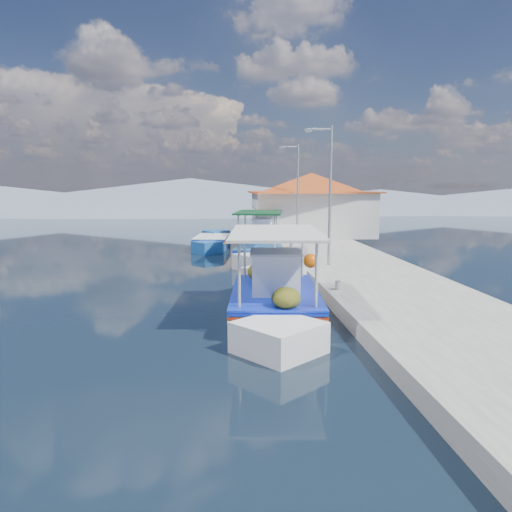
{
  "coord_description": "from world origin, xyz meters",
  "views": [
    {
      "loc": [
        -0.05,
        -18.42,
        3.94
      ],
      "look_at": [
        1.21,
        -0.45,
        1.3
      ],
      "focal_mm": 33.33,
      "sensor_mm": 36.0,
      "label": 1
    }
  ],
  "objects": [
    {
      "name": "harbor_building",
      "position": [
        6.2,
        15.0,
        2.78
      ],
      "size": [
        10.49,
        10.49,
        4.4
      ],
      "color": "white",
      "rests_on": "quay"
    },
    {
      "name": "bollards",
      "position": [
        3.8,
        5.25,
        0.65
      ],
      "size": [
        0.2,
        17.2,
        0.3
      ],
      "color": "#A5A8AD",
      "rests_on": "quay"
    },
    {
      "name": "caique_far",
      "position": [
        2.59,
        12.37,
        0.49
      ],
      "size": [
        3.48,
        7.37,
        2.67
      ],
      "rotation": [
        0.0,
        0.0,
        0.26
      ],
      "color": "white",
      "rests_on": "ground"
    },
    {
      "name": "lamp_post_near",
      "position": [
        4.51,
        2.0,
        3.85
      ],
      "size": [
        1.21,
        0.14,
        6.0
      ],
      "color": "#A5A8AD",
      "rests_on": "quay"
    },
    {
      "name": "caique_blue_hull",
      "position": [
        -0.77,
        12.03,
        0.33
      ],
      "size": [
        2.43,
        6.74,
        1.21
      ],
      "rotation": [
        0.0,
        0.0,
        0.1
      ],
      "color": "#1C59A8",
      "rests_on": "ground"
    },
    {
      "name": "quay",
      "position": [
        5.9,
        6.0,
        0.25
      ],
      "size": [
        5.0,
        44.0,
        0.5
      ],
      "primitive_type": "cube",
      "color": "#B0ADA4",
      "rests_on": "ground"
    },
    {
      "name": "mountain_ridge",
      "position": [
        6.54,
        56.0,
        2.04
      ],
      "size": [
        171.4,
        96.0,
        5.5
      ],
      "color": "slate",
      "rests_on": "ground"
    },
    {
      "name": "ground",
      "position": [
        0.0,
        0.0,
        0.0
      ],
      "size": [
        160.0,
        160.0,
        0.0
      ],
      "primitive_type": "plane",
      "color": "black",
      "rests_on": "ground"
    },
    {
      "name": "lamp_post_far",
      "position": [
        4.51,
        11.0,
        3.85
      ],
      "size": [
        1.21,
        0.14,
        6.0
      ],
      "color": "#A5A8AD",
      "rests_on": "quay"
    },
    {
      "name": "caique_green_canopy",
      "position": [
        1.85,
        6.7,
        0.43
      ],
      "size": [
        3.03,
        7.72,
        2.92
      ],
      "rotation": [
        0.0,
        0.0,
        0.14
      ],
      "color": "white",
      "rests_on": "ground"
    },
    {
      "name": "main_caique",
      "position": [
        1.51,
        -4.36,
        0.56
      ],
      "size": [
        3.01,
        8.83,
        2.91
      ],
      "rotation": [
        0.0,
        0.0,
        0.08
      ],
      "color": "white",
      "rests_on": "ground"
    }
  ]
}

